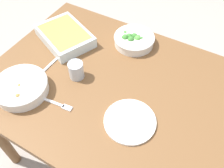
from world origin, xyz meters
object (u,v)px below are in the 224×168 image
stew_bowl (21,87)px  side_plate (130,121)px  drink_cup (76,71)px  spoon_by_stew (42,72)px  broccoli_bowl (134,39)px  baking_dish (65,36)px  fork_on_table (57,104)px

stew_bowl → side_plate: size_ratio=1.12×
stew_bowl → drink_cup: size_ratio=2.91×
stew_bowl → spoon_by_stew: bearing=-91.3°
drink_cup → spoon_by_stew: drink_cup is taller
broccoli_bowl → spoon_by_stew: bearing=54.5°
broccoli_bowl → stew_bowl: bearing=61.4°
baking_dish → spoon_by_stew: size_ratio=2.07×
stew_bowl → broccoli_bowl: bearing=-118.6°
fork_on_table → drink_cup: bearing=-84.6°
stew_bowl → broccoli_bowl: broccoli_bowl is taller
side_plate → fork_on_table: 0.33m
broccoli_bowl → baking_dish: size_ratio=0.60×
broccoli_bowl → drink_cup: bearing=68.8°
drink_cup → stew_bowl: bearing=50.6°
stew_bowl → spoon_by_stew: (-0.00, -0.13, -0.03)m
side_plate → spoon_by_stew: 0.50m
broccoli_bowl → side_plate: broccoli_bowl is taller
drink_cup → fork_on_table: drink_cup is taller
spoon_by_stew → fork_on_table: (-0.18, 0.11, -0.00)m
baking_dish → drink_cup: drink_cup is taller
spoon_by_stew → fork_on_table: bearing=147.9°
drink_cup → side_plate: drink_cup is taller
baking_dish → stew_bowl: bearing=96.2°
baking_dish → side_plate: size_ratio=1.65×
stew_bowl → side_plate: (-0.50, -0.10, -0.03)m
side_plate → spoon_by_stew: bearing=-3.7°
baking_dish → side_plate: (-0.55, 0.29, -0.03)m
stew_bowl → spoon_by_stew: size_ratio=1.41×
broccoli_bowl → drink_cup: 0.37m
spoon_by_stew → stew_bowl: bearing=88.7°
broccoli_bowl → side_plate: size_ratio=1.00×
broccoli_bowl → baking_dish: bearing=25.4°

